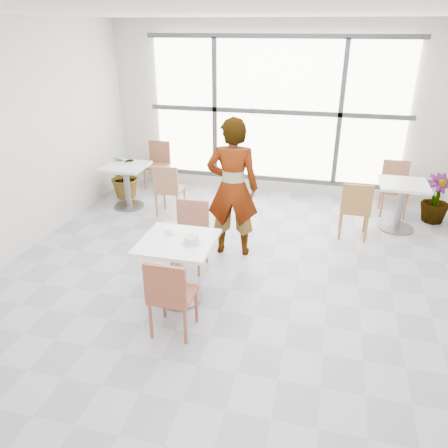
% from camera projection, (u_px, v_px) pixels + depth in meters
% --- Properties ---
extents(floor, '(7.00, 7.00, 0.00)m').
position_uv_depth(floor, '(230.00, 290.00, 5.19)').
color(floor, '#9E9EA5').
rests_on(floor, ground).
extents(ceiling, '(7.00, 7.00, 0.00)m').
position_uv_depth(ceiling, '(232.00, 11.00, 3.93)').
color(ceiling, white).
rests_on(ceiling, ground).
extents(wall_back, '(6.00, 0.00, 6.00)m').
position_uv_depth(wall_back, '(276.00, 111.00, 7.65)').
color(wall_back, silver).
rests_on(wall_back, ground).
extents(window, '(4.60, 0.07, 2.52)m').
position_uv_depth(window, '(276.00, 112.00, 7.59)').
color(window, white).
rests_on(window, ground).
extents(main_table, '(0.80, 0.80, 0.75)m').
position_uv_depth(main_table, '(178.00, 259.00, 4.81)').
color(main_table, white).
rests_on(main_table, ground).
extents(chair_near, '(0.42, 0.42, 0.87)m').
position_uv_depth(chair_near, '(170.00, 293.00, 4.23)').
color(chair_near, '#9D4E35').
rests_on(chair_near, ground).
extents(chair_far, '(0.42, 0.42, 0.87)m').
position_uv_depth(chair_far, '(191.00, 230.00, 5.54)').
color(chair_far, '#A0634F').
rests_on(chair_far, ground).
extents(oatmeal_bowl, '(0.21, 0.21, 0.10)m').
position_uv_depth(oatmeal_bowl, '(191.00, 240.00, 4.63)').
color(oatmeal_bowl, silver).
rests_on(oatmeal_bowl, main_table).
extents(coffee_cup, '(0.16, 0.13, 0.07)m').
position_uv_depth(coffee_cup, '(168.00, 232.00, 4.85)').
color(coffee_cup, white).
rests_on(coffee_cup, main_table).
extents(person, '(0.73, 0.52, 1.87)m').
position_uv_depth(person, '(233.00, 188.00, 5.68)').
color(person, black).
rests_on(person, ground).
extents(bg_table_left, '(0.70, 0.70, 0.75)m').
position_uv_depth(bg_table_left, '(126.00, 180.00, 7.35)').
color(bg_table_left, silver).
rests_on(bg_table_left, ground).
extents(bg_table_right, '(0.70, 0.70, 0.75)m').
position_uv_depth(bg_table_right, '(401.00, 200.00, 6.54)').
color(bg_table_right, silver).
rests_on(bg_table_right, ground).
extents(bg_chair_left_near, '(0.42, 0.42, 0.87)m').
position_uv_depth(bg_chair_left_near, '(168.00, 187.00, 7.00)').
color(bg_chair_left_near, '#A26F50').
rests_on(bg_chair_left_near, ground).
extents(bg_chair_left_far, '(0.42, 0.42, 0.87)m').
position_uv_depth(bg_chair_left_far, '(158.00, 161.00, 8.33)').
color(bg_chair_left_far, '#8F5640').
rests_on(bg_chair_left_far, ground).
extents(bg_chair_right_near, '(0.42, 0.42, 0.87)m').
position_uv_depth(bg_chair_right_near, '(355.00, 207.00, 6.25)').
color(bg_chair_right_near, '#9D6A33').
rests_on(bg_chair_right_near, ground).
extents(bg_chair_right_far, '(0.42, 0.42, 0.87)m').
position_uv_depth(bg_chair_right_far, '(394.00, 184.00, 7.14)').
color(bg_chair_right_far, '#A1694A').
rests_on(bg_chair_right_far, ground).
extents(plant_left, '(0.78, 0.69, 0.82)m').
position_uv_depth(plant_left, '(127.00, 175.00, 7.83)').
color(plant_left, '#4B763C').
rests_on(plant_left, ground).
extents(plant_right, '(0.46, 0.46, 0.78)m').
position_uv_depth(plant_right, '(436.00, 199.00, 6.84)').
color(plant_right, '#3F7A3B').
rests_on(plant_right, ground).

